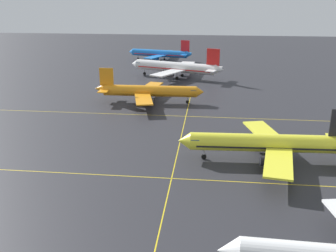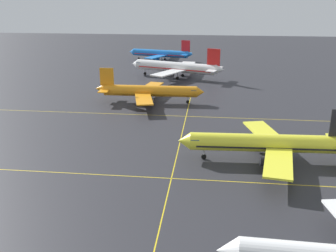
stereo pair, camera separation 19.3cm
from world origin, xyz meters
name	(u,v)px [view 1 (the left image)]	position (x,y,z in m)	size (l,w,h in m)	color
airliner_second_row	(269,143)	(19.01, 47.66, 3.93)	(36.97, 31.90, 11.50)	yellow
airliner_third_row	(148,91)	(-12.93, 90.03, 3.71)	(34.87, 30.15, 10.86)	orange
airliner_far_left_stand	(176,67)	(-7.69, 128.72, 4.36)	(40.13, 34.30, 12.76)	white
airliner_far_right_stand	(160,53)	(-19.72, 170.03, 3.71)	(34.65, 29.47, 10.88)	blue
taxiway_markings	(172,178)	(0.00, 37.28, 0.00)	(122.89, 129.62, 0.01)	yellow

